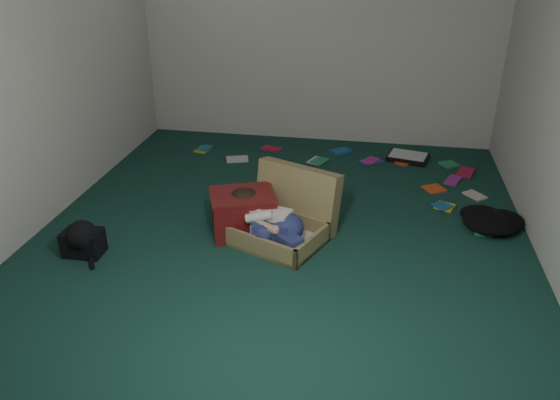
% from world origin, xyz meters
% --- Properties ---
extents(floor, '(4.50, 4.50, 0.00)m').
position_xyz_m(floor, '(0.00, 0.00, 0.00)').
color(floor, '#143B31').
rests_on(floor, ground).
extents(wall_back, '(4.50, 0.00, 4.50)m').
position_xyz_m(wall_back, '(0.00, 2.25, 1.30)').
color(wall_back, silver).
rests_on(wall_back, ground).
extents(wall_front, '(4.50, 0.00, 4.50)m').
position_xyz_m(wall_front, '(0.00, -2.25, 1.30)').
color(wall_front, silver).
rests_on(wall_front, ground).
extents(wall_left, '(0.00, 4.50, 4.50)m').
position_xyz_m(wall_left, '(-2.00, 0.00, 1.30)').
color(wall_left, silver).
rests_on(wall_left, ground).
extents(suitcase, '(0.96, 0.95, 0.54)m').
position_xyz_m(suitcase, '(0.02, -0.08, 0.16)').
color(suitcase, olive).
rests_on(suitcase, floor).
extents(person, '(0.71, 0.60, 0.34)m').
position_xyz_m(person, '(-0.10, -0.23, 0.21)').
color(person, silver).
rests_on(person, suitcase).
extents(maroon_bin, '(0.63, 0.56, 0.36)m').
position_xyz_m(maroon_bin, '(-0.31, -0.10, 0.18)').
color(maroon_bin, maroon).
rests_on(maroon_bin, floor).
extents(backpack, '(0.37, 0.30, 0.22)m').
position_xyz_m(backpack, '(-1.45, -0.65, 0.11)').
color(backpack, black).
rests_on(backpack, floor).
extents(clothing_pile, '(0.59, 0.55, 0.15)m').
position_xyz_m(clothing_pile, '(1.70, 0.41, 0.08)').
color(clothing_pile, black).
rests_on(clothing_pile, floor).
extents(paper_tray, '(0.48, 0.41, 0.06)m').
position_xyz_m(paper_tray, '(1.07, 1.77, 0.03)').
color(paper_tray, black).
rests_on(paper_tray, floor).
extents(book_scatter, '(3.07, 1.80, 0.02)m').
position_xyz_m(book_scatter, '(0.74, 1.35, 0.01)').
color(book_scatter, gold).
rests_on(book_scatter, floor).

